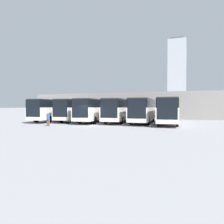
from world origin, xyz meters
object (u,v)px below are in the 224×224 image
object	(u,v)px
bus_4	(79,109)
bus_5	(56,109)
bus_3	(96,109)
bus_0	(168,110)
bus_1	(143,110)
bus_2	(120,110)
pedestrian	(48,118)

from	to	relation	value
bus_4	bus_5	distance (m)	3.68
bus_3	bus_5	bearing A→B (deg)	-3.11
bus_0	bus_1	distance (m)	3.60
bus_2	bus_3	distance (m)	3.61
bus_2	bus_4	size ratio (longest dim) A/B	1.00
bus_2	bus_4	distance (m)	7.04
bus_1	bus_3	size ratio (longest dim) A/B	1.00
bus_3	bus_5	distance (m)	7.04
bus_3	bus_1	bearing A→B (deg)	179.97
bus_1	bus_3	xyz separation A→B (m)	(7.04, 0.59, 0.00)
bus_3	pedestrian	distance (m)	8.63
bus_1	pedestrian	size ratio (longest dim) A/B	7.24
bus_4	bus_5	world-z (taller)	same
bus_0	bus_5	xyz separation A→B (m)	(17.59, 0.05, 0.00)
bus_4	pedestrian	distance (m)	9.16
bus_5	bus_4	bearing A→B (deg)	-167.60
bus_0	bus_3	bearing A→B (deg)	-5.72
bus_3	bus_0	bearing A→B (deg)	174.28
bus_0	bus_2	xyz separation A→B (m)	(7.04, -0.98, 0.00)
bus_5	bus_0	bearing A→B (deg)	175.32
bus_1	bus_4	size ratio (longest dim) A/B	1.00
bus_3	bus_5	xyz separation A→B (m)	(7.04, 0.21, 0.00)
bus_1	bus_5	distance (m)	14.09
pedestrian	bus_5	bearing A→B (deg)	109.76
bus_0	bus_2	distance (m)	7.10
bus_5	pedestrian	distance (m)	9.19
bus_3	pedestrian	bearing A→B (deg)	67.78
bus_0	bus_4	size ratio (longest dim) A/B	1.00
bus_3	pedestrian	xyz separation A→B (m)	(2.56, 8.18, -0.98)
bus_0	bus_3	size ratio (longest dim) A/B	1.00
bus_4	pedestrian	world-z (taller)	bus_4
bus_5	pedestrian	world-z (taller)	bus_5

